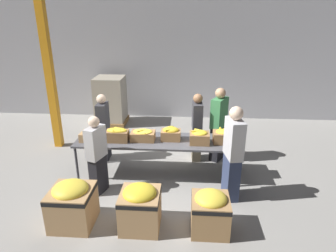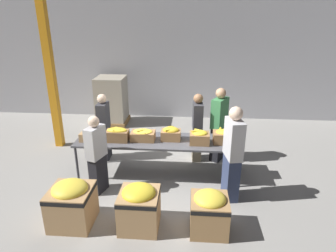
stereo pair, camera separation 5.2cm
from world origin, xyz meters
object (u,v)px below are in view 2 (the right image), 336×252
at_px(banana_box_0, 91,135).
at_px(volunteer_0, 197,128).
at_px(donation_bin_1, 139,206).
at_px(banana_box_3, 171,133).
at_px(banana_box_5, 225,136).
at_px(support_pillar, 50,68).
at_px(banana_box_2, 143,135).
at_px(volunteer_4, 219,125).
at_px(volunteer_1, 233,155).
at_px(donation_bin_2, 209,211).
at_px(volunteer_3, 97,155).
at_px(sorting_table, 157,142).
at_px(volunteer_2, 104,127).
at_px(banana_box_4, 199,137).
at_px(donation_bin_0, 71,202).
at_px(banana_box_1, 117,134).
at_px(pallet_stack_0, 112,101).

relative_size(banana_box_0, volunteer_0, 0.25).
bearing_deg(donation_bin_1, banana_box_3, 77.53).
xyz_separation_m(banana_box_5, support_pillar, (-4.05, 1.31, 1.07)).
bearing_deg(donation_bin_1, banana_box_2, 96.43).
xyz_separation_m(banana_box_2, volunteer_4, (1.59, 0.84, -0.06)).
xyz_separation_m(volunteer_0, volunteer_1, (0.60, -1.51, 0.10)).
xyz_separation_m(donation_bin_2, support_pillar, (-3.68, 2.96, 1.64)).
distance_m(volunteer_3, donation_bin_2, 2.29).
xyz_separation_m(sorting_table, volunteer_2, (-1.29, 0.67, 0.02)).
bearing_deg(sorting_table, banana_box_5, -0.99).
distance_m(volunteer_2, support_pillar, 1.96).
xyz_separation_m(sorting_table, volunteer_3, (-1.04, -0.71, 0.01)).
xyz_separation_m(volunteer_1, donation_bin_1, (-1.52, -0.93, -0.49)).
xyz_separation_m(sorting_table, donation_bin_1, (-0.10, -1.67, -0.36)).
height_order(banana_box_4, donation_bin_0, banana_box_4).
height_order(banana_box_2, banana_box_5, banana_box_5).
distance_m(volunteer_3, volunteer_4, 2.80).
relative_size(banana_box_5, donation_bin_0, 0.64).
relative_size(sorting_table, support_pillar, 0.82).
bearing_deg(banana_box_1, volunteer_2, 122.95).
height_order(banana_box_0, banana_box_4, banana_box_4).
distance_m(banana_box_3, support_pillar, 3.39).
relative_size(sorting_table, banana_box_4, 8.52).
distance_m(banana_box_1, support_pillar, 2.58).
distance_m(sorting_table, donation_bin_0, 2.08).
height_order(banana_box_4, volunteer_1, volunteer_1).
height_order(volunteer_2, pallet_stack_0, volunteer_2).
relative_size(volunteer_1, donation_bin_1, 2.39).
relative_size(banana_box_3, volunteer_1, 0.22).
bearing_deg(banana_box_4, sorting_table, 173.72).
relative_size(banana_box_1, donation_bin_2, 0.66).
xyz_separation_m(volunteer_1, donation_bin_2, (-0.43, -0.93, -0.52)).
distance_m(donation_bin_1, pallet_stack_0, 4.97).
height_order(banana_box_1, donation_bin_2, banana_box_1).
bearing_deg(donation_bin_1, banana_box_0, 128.22).
relative_size(volunteer_0, pallet_stack_0, 1.09).
xyz_separation_m(banana_box_1, volunteer_0, (1.62, 0.88, -0.16)).
bearing_deg(banana_box_4, volunteer_2, 160.50).
xyz_separation_m(volunteer_1, donation_bin_0, (-2.62, -0.93, -0.48)).
height_order(volunteer_0, pallet_stack_0, volunteer_0).
xyz_separation_m(banana_box_0, donation_bin_1, (1.24, -1.58, -0.52)).
distance_m(banana_box_0, banana_box_1, 0.55).
height_order(donation_bin_1, support_pillar, support_pillar).
height_order(banana_box_1, banana_box_5, banana_box_1).
bearing_deg(banana_box_2, volunteer_1, -22.56).
height_order(banana_box_0, banana_box_2, banana_box_0).
xyz_separation_m(sorting_table, donation_bin_2, (1.00, -1.67, -0.39)).
distance_m(banana_box_2, banana_box_5, 1.65).
height_order(donation_bin_1, donation_bin_2, donation_bin_1).
bearing_deg(donation_bin_0, pallet_stack_0, 96.48).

